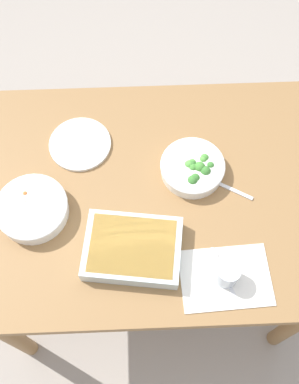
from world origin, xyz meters
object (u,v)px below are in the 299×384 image
at_px(broccoli_bowl, 193,168).
at_px(spoon_spare, 219,265).
at_px(side_plate, 80,144).
at_px(stew_bowl, 32,209).
at_px(spoon_by_stew, 41,221).
at_px(baking_dish, 133,248).
at_px(spoon_by_broccoli, 222,185).
at_px(drink_cup, 227,274).

relative_size(broccoli_bowl, spoon_spare, 1.29).
distance_m(broccoli_bowl, side_plate, 0.41).
height_order(stew_bowl, spoon_by_stew, stew_bowl).
distance_m(baking_dish, spoon_by_stew, 0.32).
bearing_deg(side_plate, spoon_by_stew, -112.18).
xyz_separation_m(stew_bowl, baking_dish, (0.32, -0.15, 0.00)).
height_order(side_plate, spoon_by_stew, side_plate).
height_order(spoon_by_stew, spoon_by_broccoli, same).
height_order(spoon_by_broccoli, spoon_spare, same).
distance_m(stew_bowl, spoon_by_stew, 0.05).
bearing_deg(broccoli_bowl, drink_cup, -78.96).
height_order(baking_dish, spoon_spare, baking_dish).
distance_m(stew_bowl, broccoli_bowl, 0.55).
distance_m(broccoli_bowl, spoon_by_broccoli, 0.12).
xyz_separation_m(spoon_by_broccoli, spoon_spare, (-0.04, -0.28, 0.00)).
relative_size(stew_bowl, spoon_by_broccoli, 1.48).
bearing_deg(spoon_by_stew, broccoli_bowl, 18.18).
bearing_deg(spoon_by_broccoli, broccoli_bowl, 150.04).
bearing_deg(spoon_by_broccoli, baking_dish, -143.84).
bearing_deg(drink_cup, baking_dish, 161.48).
xyz_separation_m(broccoli_bowl, spoon_by_broccoli, (0.10, -0.06, -0.03)).
bearing_deg(stew_bowl, broccoli_bowl, 13.92).
bearing_deg(spoon_spare, spoon_by_broccoli, 82.27).
bearing_deg(spoon_by_stew, spoon_by_broccoli, 10.38).
height_order(baking_dish, spoon_by_stew, baking_dish).
bearing_deg(spoon_by_stew, drink_cup, -19.86).
xyz_separation_m(stew_bowl, spoon_by_broccoli, (0.63, 0.08, -0.03)).
relative_size(broccoli_bowl, drink_cup, 2.60).
bearing_deg(stew_bowl, spoon_by_broccoli, 6.90).
height_order(broccoli_bowl, spoon_by_stew, broccoli_bowl).
height_order(stew_bowl, baking_dish, baking_dish).
height_order(broccoli_bowl, drink_cup, drink_cup).
relative_size(stew_bowl, broccoli_bowl, 1.07).
relative_size(broccoli_bowl, side_plate, 1.01).
bearing_deg(stew_bowl, drink_cup, -21.92).
bearing_deg(broccoli_bowl, stew_bowl, -166.08).
xyz_separation_m(side_plate, spoon_by_broccoli, (0.49, -0.18, -0.00)).
distance_m(side_plate, spoon_by_broccoli, 0.52).
xyz_separation_m(stew_bowl, broccoli_bowl, (0.54, 0.13, -0.00)).
height_order(stew_bowl, broccoli_bowl, broccoli_bowl).
bearing_deg(broccoli_bowl, spoon_spare, -80.04).
relative_size(side_plate, spoon_spare, 1.29).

